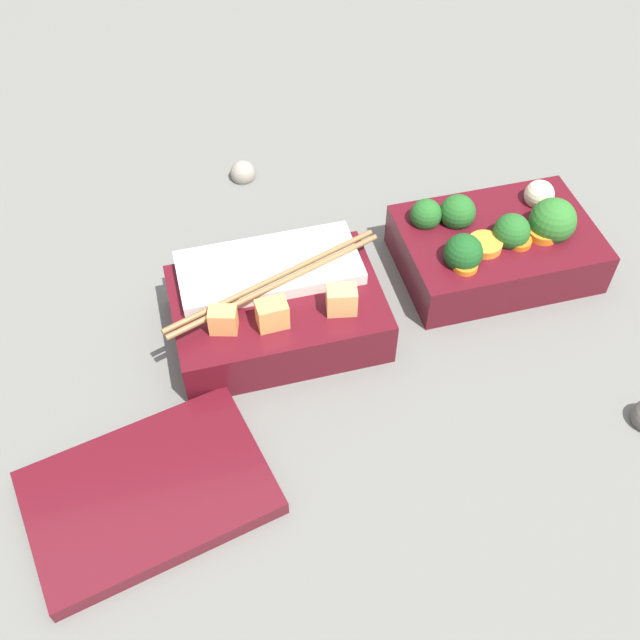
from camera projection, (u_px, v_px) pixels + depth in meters
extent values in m
plane|color=slate|center=(399.00, 306.00, 0.70)|extent=(3.00, 3.00, 0.00)
cube|color=#510F19|center=(496.00, 249.00, 0.72)|extent=(0.18, 0.12, 0.05)
sphere|color=#2D7028|center=(553.00, 221.00, 0.69)|extent=(0.04, 0.04, 0.04)
sphere|color=#236023|center=(458.00, 212.00, 0.70)|extent=(0.03, 0.03, 0.03)
sphere|color=#236023|center=(512.00, 232.00, 0.68)|extent=(0.03, 0.03, 0.03)
sphere|color=#19511E|center=(462.00, 250.00, 0.67)|extent=(0.04, 0.04, 0.04)
sphere|color=#236023|center=(426.00, 215.00, 0.70)|extent=(0.03, 0.03, 0.03)
cylinder|color=orange|center=(485.00, 245.00, 0.68)|extent=(0.03, 0.03, 0.01)
cylinder|color=orange|center=(465.00, 265.00, 0.67)|extent=(0.03, 0.03, 0.01)
cylinder|color=orange|center=(543.00, 233.00, 0.69)|extent=(0.04, 0.04, 0.01)
cylinder|color=orange|center=(519.00, 241.00, 0.69)|extent=(0.03, 0.03, 0.01)
sphere|color=beige|center=(539.00, 195.00, 0.72)|extent=(0.03, 0.03, 0.03)
cube|color=#510F19|center=(277.00, 310.00, 0.66)|extent=(0.18, 0.12, 0.05)
cube|color=white|center=(269.00, 268.00, 0.66)|extent=(0.16, 0.07, 0.01)
cube|color=#EAB266|center=(342.00, 300.00, 0.63)|extent=(0.03, 0.02, 0.03)
cube|color=#F4A356|center=(272.00, 314.00, 0.61)|extent=(0.03, 0.02, 0.03)
cube|color=#F4A356|center=(223.00, 320.00, 0.61)|extent=(0.03, 0.02, 0.02)
sphere|color=#381942|center=(223.00, 323.00, 0.62)|extent=(0.01, 0.01, 0.01)
cylinder|color=olive|center=(273.00, 279.00, 0.64)|extent=(0.20, 0.07, 0.01)
cylinder|color=olive|center=(277.00, 284.00, 0.63)|extent=(0.20, 0.07, 0.01)
cube|color=#510F19|center=(149.00, 493.00, 0.57)|extent=(0.20, 0.16, 0.01)
sphere|color=gray|center=(243.00, 173.00, 0.82)|extent=(0.03, 0.03, 0.03)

